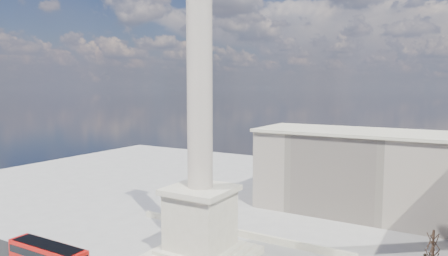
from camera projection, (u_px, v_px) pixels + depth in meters
nelsons_column at (200, 173)px, 57.12m from camera, size 14.00×14.00×49.85m
balustrade_wall at (237, 232)px, 67.76m from camera, size 40.00×0.60×1.10m
building_northeast at (387, 174)px, 77.40m from camera, size 51.00×17.00×16.60m
bare_tree_mid at (432, 256)px, 45.94m from camera, size 1.90×1.90×7.20m
bare_tree_far at (433, 239)px, 51.41m from camera, size 1.74×1.74×7.12m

